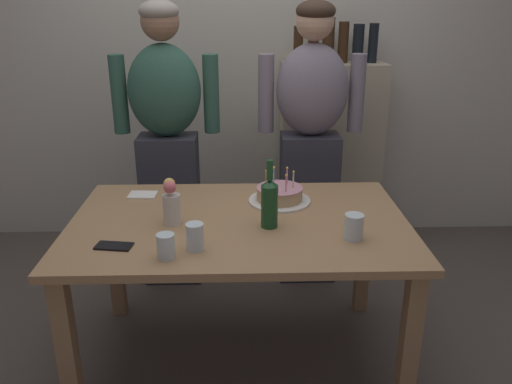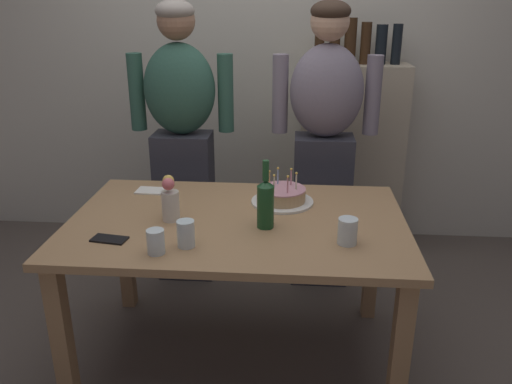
{
  "view_description": "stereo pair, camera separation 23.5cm",
  "coord_description": "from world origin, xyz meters",
  "px_view_note": "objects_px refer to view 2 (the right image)",
  "views": [
    {
      "loc": [
        0.02,
        -2.11,
        1.67
      ],
      "look_at": [
        0.08,
        0.08,
        0.84
      ],
      "focal_mm": 36.28,
      "sensor_mm": 36.0,
      "label": 1
    },
    {
      "loc": [
        0.25,
        -2.11,
        1.67
      ],
      "look_at": [
        0.08,
        0.08,
        0.84
      ],
      "focal_mm": 36.28,
      "sensor_mm": 36.0,
      "label": 2
    }
  ],
  "objects_px": {
    "person_man_bearded": "(182,141)",
    "napkin_stack": "(150,191)",
    "water_glass_far": "(348,231)",
    "flower_vase": "(170,199)",
    "birthday_cake": "(282,196)",
    "wine_bottle": "(266,202)",
    "person_woman_cardigan": "(324,144)",
    "cell_phone": "(109,239)",
    "water_glass_near": "(156,242)",
    "water_glass_side": "(186,234)"
  },
  "relations": [
    {
      "from": "water_glass_side",
      "to": "flower_vase",
      "type": "distance_m",
      "value": 0.28
    },
    {
      "from": "flower_vase",
      "to": "water_glass_near",
      "type": "bearing_deg",
      "value": -86.97
    },
    {
      "from": "cell_phone",
      "to": "person_man_bearded",
      "type": "height_order",
      "value": "person_man_bearded"
    },
    {
      "from": "cell_phone",
      "to": "flower_vase",
      "type": "height_order",
      "value": "flower_vase"
    },
    {
      "from": "cell_phone",
      "to": "birthday_cake",
      "type": "bearing_deg",
      "value": 42.93
    },
    {
      "from": "birthday_cake",
      "to": "cell_phone",
      "type": "height_order",
      "value": "birthday_cake"
    },
    {
      "from": "water_glass_near",
      "to": "person_man_bearded",
      "type": "height_order",
      "value": "person_man_bearded"
    },
    {
      "from": "water_glass_far",
      "to": "flower_vase",
      "type": "bearing_deg",
      "value": 167.02
    },
    {
      "from": "birthday_cake",
      "to": "person_woman_cardigan",
      "type": "relative_size",
      "value": 0.18
    },
    {
      "from": "birthday_cake",
      "to": "napkin_stack",
      "type": "xyz_separation_m",
      "value": [
        -0.68,
        0.1,
        -0.03
      ]
    },
    {
      "from": "birthday_cake",
      "to": "napkin_stack",
      "type": "height_order",
      "value": "birthday_cake"
    },
    {
      "from": "person_man_bearded",
      "to": "napkin_stack",
      "type": "bearing_deg",
      "value": 82.21
    },
    {
      "from": "birthday_cake",
      "to": "person_woman_cardigan",
      "type": "distance_m",
      "value": 0.64
    },
    {
      "from": "water_glass_far",
      "to": "person_man_bearded",
      "type": "height_order",
      "value": "person_man_bearded"
    },
    {
      "from": "water_glass_side",
      "to": "person_man_bearded",
      "type": "bearing_deg",
      "value": 102.63
    },
    {
      "from": "birthday_cake",
      "to": "flower_vase",
      "type": "bearing_deg",
      "value": -153.34
    },
    {
      "from": "water_glass_far",
      "to": "cell_phone",
      "type": "bearing_deg",
      "value": -177.32
    },
    {
      "from": "cell_phone",
      "to": "water_glass_near",
      "type": "bearing_deg",
      "value": -14.76
    },
    {
      "from": "flower_vase",
      "to": "person_man_bearded",
      "type": "xyz_separation_m",
      "value": [
        -0.12,
        0.84,
        0.03
      ]
    },
    {
      "from": "water_glass_near",
      "to": "wine_bottle",
      "type": "bearing_deg",
      "value": 34.34
    },
    {
      "from": "flower_vase",
      "to": "person_woman_cardigan",
      "type": "relative_size",
      "value": 0.13
    },
    {
      "from": "birthday_cake",
      "to": "person_man_bearded",
      "type": "distance_m",
      "value": 0.86
    },
    {
      "from": "person_man_bearded",
      "to": "wine_bottle",
      "type": "bearing_deg",
      "value": 121.79
    },
    {
      "from": "cell_phone",
      "to": "napkin_stack",
      "type": "distance_m",
      "value": 0.57
    },
    {
      "from": "cell_phone",
      "to": "person_man_bearded",
      "type": "distance_m",
      "value": 1.07
    },
    {
      "from": "water_glass_side",
      "to": "flower_vase",
      "type": "relative_size",
      "value": 0.53
    },
    {
      "from": "water_glass_near",
      "to": "water_glass_side",
      "type": "height_order",
      "value": "water_glass_side"
    },
    {
      "from": "water_glass_near",
      "to": "person_man_bearded",
      "type": "relative_size",
      "value": 0.06
    },
    {
      "from": "birthday_cake",
      "to": "napkin_stack",
      "type": "relative_size",
      "value": 2.2
    },
    {
      "from": "water_glass_far",
      "to": "cell_phone",
      "type": "distance_m",
      "value": 0.97
    },
    {
      "from": "water_glass_near",
      "to": "cell_phone",
      "type": "relative_size",
      "value": 0.68
    },
    {
      "from": "flower_vase",
      "to": "person_man_bearded",
      "type": "height_order",
      "value": "person_man_bearded"
    },
    {
      "from": "wine_bottle",
      "to": "flower_vase",
      "type": "relative_size",
      "value": 1.44
    },
    {
      "from": "water_glass_near",
      "to": "napkin_stack",
      "type": "bearing_deg",
      "value": 107.35
    },
    {
      "from": "water_glass_side",
      "to": "napkin_stack",
      "type": "bearing_deg",
      "value": 117.54
    },
    {
      "from": "water_glass_side",
      "to": "cell_phone",
      "type": "bearing_deg",
      "value": 174.79
    },
    {
      "from": "napkin_stack",
      "to": "person_man_bearded",
      "type": "relative_size",
      "value": 0.08
    },
    {
      "from": "napkin_stack",
      "to": "flower_vase",
      "type": "height_order",
      "value": "flower_vase"
    },
    {
      "from": "flower_vase",
      "to": "person_woman_cardigan",
      "type": "bearing_deg",
      "value": 49.88
    },
    {
      "from": "birthday_cake",
      "to": "wine_bottle",
      "type": "distance_m",
      "value": 0.3
    },
    {
      "from": "cell_phone",
      "to": "person_man_bearded",
      "type": "xyz_separation_m",
      "value": [
        0.08,
        1.06,
        0.13
      ]
    },
    {
      "from": "person_man_bearded",
      "to": "person_woman_cardigan",
      "type": "relative_size",
      "value": 1.0
    },
    {
      "from": "birthday_cake",
      "to": "water_glass_far",
      "type": "bearing_deg",
      "value": -56.98
    },
    {
      "from": "flower_vase",
      "to": "person_woman_cardigan",
      "type": "distance_m",
      "value": 1.1
    },
    {
      "from": "person_woman_cardigan",
      "to": "water_glass_far",
      "type": "bearing_deg",
      "value": 92.88
    },
    {
      "from": "birthday_cake",
      "to": "water_glass_side",
      "type": "bearing_deg",
      "value": -126.54
    },
    {
      "from": "water_glass_near",
      "to": "napkin_stack",
      "type": "height_order",
      "value": "water_glass_near"
    },
    {
      "from": "water_glass_near",
      "to": "person_man_bearded",
      "type": "distance_m",
      "value": 1.17
    },
    {
      "from": "flower_vase",
      "to": "cell_phone",
      "type": "bearing_deg",
      "value": -132.93
    },
    {
      "from": "flower_vase",
      "to": "person_woman_cardigan",
      "type": "xyz_separation_m",
      "value": [
        0.71,
        0.84,
        0.03
      ]
    }
  ]
}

